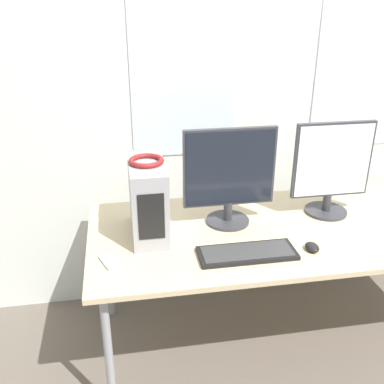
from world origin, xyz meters
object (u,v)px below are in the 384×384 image
monitor_right_near (332,168)px  keyboard (247,253)px  mouse (312,247)px  headphones (146,161)px  pc_tower (148,199)px  monitor_main (229,175)px  cell_phone (111,261)px

monitor_right_near → keyboard: 0.72m
mouse → monitor_right_near: bearing=56.7°
keyboard → headphones: bearing=146.5°
pc_tower → mouse: pc_tower is taller
monitor_right_near → mouse: (-0.24, -0.37, -0.25)m
pc_tower → monitor_main: monitor_main is taller
cell_phone → monitor_right_near: bearing=-7.3°
monitor_right_near → cell_phone: bearing=-165.5°
pc_tower → monitor_main: bearing=6.7°
monitor_main → cell_phone: 0.75m
headphones → cell_phone: (-0.20, -0.25, -0.40)m
pc_tower → keyboard: bearing=-33.4°
headphones → keyboard: bearing=-33.5°
keyboard → cell_phone: keyboard is taller
headphones → monitor_right_near: size_ratio=0.33×
keyboard → mouse: mouse is taller
monitor_main → cell_phone: size_ratio=3.59×
pc_tower → monitor_right_near: monitor_right_near is taller
headphones → monitor_right_near: monitor_right_near is taller
monitor_right_near → mouse: size_ratio=5.90×
keyboard → mouse: bearing=-1.9°
pc_tower → headphones: (0.00, 0.00, 0.21)m
headphones → mouse: bearing=-21.6°
monitor_main → pc_tower: bearing=-173.3°
monitor_right_near → cell_phone: monitor_right_near is taller
headphones → monitor_main: bearing=6.6°
monitor_right_near → keyboard: monitor_right_near is taller
pc_tower → cell_phone: (-0.20, -0.25, -0.19)m
keyboard → pc_tower: bearing=146.6°
pc_tower → monitor_right_near: 1.02m
monitor_main → monitor_right_near: bearing=1.8°
monitor_main → cell_phone: (-0.64, -0.30, -0.27)m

